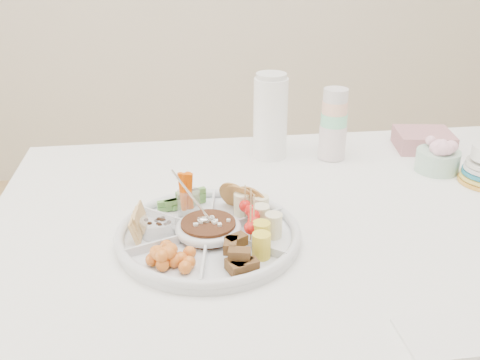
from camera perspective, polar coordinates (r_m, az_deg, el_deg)
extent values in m
cube|color=white|center=(1.48, 7.55, -16.26)|extent=(1.52, 1.02, 0.76)
cylinder|color=silver|center=(1.12, -3.38, -5.53)|extent=(0.49, 0.49, 0.04)
cylinder|color=black|center=(1.12, -3.39, -5.20)|extent=(0.15, 0.15, 0.04)
cylinder|color=silver|center=(1.53, 9.96, 6.05)|extent=(0.09, 0.09, 0.21)
cylinder|color=white|center=(1.51, 3.26, 6.90)|extent=(0.11, 0.11, 0.25)
cylinder|color=silver|center=(1.54, 20.39, 2.43)|extent=(0.15, 0.15, 0.09)
cube|color=#BB7980|center=(1.69, 18.97, 4.04)|extent=(0.18, 0.16, 0.05)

